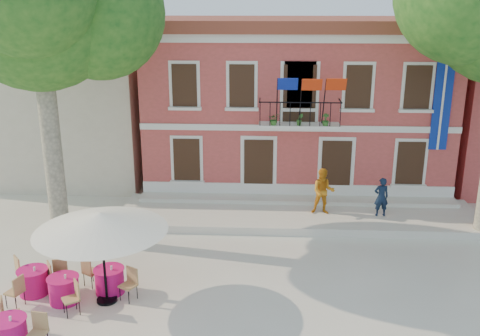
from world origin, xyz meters
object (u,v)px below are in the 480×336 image
Objects in this scene: pedestrian_orange at (323,191)px; cafe_table_0 at (33,280)px; patio_umbrella at (101,222)px; cafe_table_2 at (64,288)px; plane_tree_west at (37,6)px; cafe_table_3 at (110,279)px; pedestrian_navy at (381,197)px; cafe_table_1 at (9,331)px.

pedestrian_orange is 10.78m from cafe_table_0.
patio_umbrella is 2.02× the size of cafe_table_2.
plane_tree_west is 6.01× the size of cafe_table_2.
cafe_table_2 and cafe_table_3 have the same top height.
pedestrian_navy is 0.85× the size of pedestrian_orange.
pedestrian_navy is 12.61m from cafe_table_0.
cafe_table_0 and cafe_table_2 have the same top height.
pedestrian_orange reaches higher than cafe_table_1.
cafe_table_1 is at bearing -105.09° from cafe_table_2.
patio_umbrella is at bearing -7.72° from cafe_table_0.
cafe_table_2 is at bearing 26.25° from pedestrian_navy.
cafe_table_0 is 2.21m from cafe_table_3.
plane_tree_west is at bearing -163.76° from pedestrian_orange.
pedestrian_orange is at bearing 33.77° from cafe_table_0.
patio_umbrella is at bearing 4.16° from cafe_table_2.
pedestrian_orange is 10.16m from cafe_table_2.
cafe_table_1 is (-1.76, -2.21, -2.02)m from patio_umbrella.
pedestrian_navy reaches higher than cafe_table_3.
cafe_table_3 is (-8.94, -5.69, -0.65)m from pedestrian_navy.
plane_tree_west reaches higher than pedestrian_navy.
cafe_table_0 is (-2.25, 0.30, -2.02)m from patio_umbrella.
cafe_table_1 is at bearing -79.14° from cafe_table_0.
patio_umbrella is 10.92m from pedestrian_navy.
patio_umbrella is 9.26m from pedestrian_orange.
cafe_table_3 is at bearing -52.02° from plane_tree_west.
cafe_table_0 is at bearing -80.44° from plane_tree_west.
plane_tree_west reaches higher than cafe_table_2.
cafe_table_1 is at bearing -128.61° from patio_umbrella.
pedestrian_navy is 2.21m from pedestrian_orange.
cafe_table_3 is (-0.04, 0.49, -2.03)m from patio_umbrella.
cafe_table_3 is (2.85, -3.65, -7.63)m from plane_tree_west.
pedestrian_orange is 12.01m from cafe_table_1.
cafe_table_3 is at bearing 95.01° from patio_umbrella.
pedestrian_navy is at bearing 38.19° from cafe_table_1.
pedestrian_orange is at bearing 38.92° from cafe_table_2.
plane_tree_west is at bearing 100.08° from cafe_table_1.
patio_umbrella is 3.47m from cafe_table_1.
patio_umbrella reaches higher than cafe_table_1.
cafe_table_3 is at bearing 4.70° from cafe_table_0.
plane_tree_west is 7.11× the size of pedestrian_navy.
patio_umbrella is at bearing 29.18° from pedestrian_navy.
cafe_table_0 is at bearing 159.65° from cafe_table_2.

